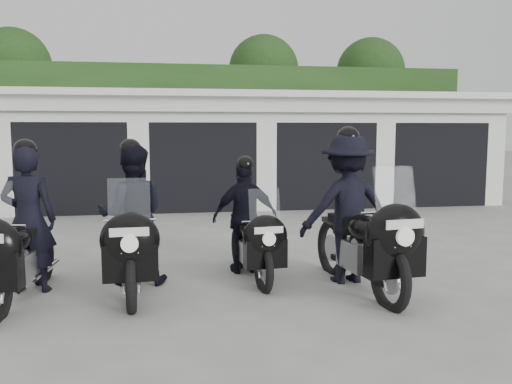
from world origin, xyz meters
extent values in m
plane|color=#A1A09B|center=(0.00, 0.00, 0.00)|extent=(80.00, 80.00, 0.00)
cube|color=white|center=(0.00, 8.50, 1.40)|extent=(16.00, 6.00, 2.80)
cube|color=white|center=(0.00, 8.30, 2.88)|extent=(16.40, 6.80, 0.16)
cube|color=white|center=(0.00, 5.25, 2.65)|extent=(16.40, 0.12, 0.40)
cube|color=black|center=(0.00, 5.48, 0.12)|extent=(16.00, 0.06, 0.24)
cube|color=white|center=(-4.65, 5.65, 1.40)|extent=(0.50, 0.50, 2.80)
cube|color=black|center=(-3.10, 6.70, 1.10)|extent=(2.60, 2.60, 2.20)
cube|color=white|center=(-3.10, 5.65, 2.50)|extent=(2.60, 0.50, 0.60)
cube|color=white|center=(-1.55, 5.65, 1.40)|extent=(0.50, 0.50, 2.80)
cube|color=black|center=(0.00, 6.70, 1.10)|extent=(2.60, 2.60, 2.20)
cube|color=white|center=(0.00, 5.65, 2.50)|extent=(2.60, 0.50, 0.60)
cube|color=white|center=(1.55, 5.65, 1.40)|extent=(0.50, 0.50, 2.80)
cube|color=black|center=(3.10, 6.70, 1.10)|extent=(2.60, 2.60, 2.20)
cube|color=white|center=(3.10, 5.65, 2.50)|extent=(2.60, 0.50, 0.60)
cube|color=white|center=(4.65, 5.65, 1.40)|extent=(0.50, 0.50, 2.80)
cube|color=black|center=(6.20, 6.70, 1.10)|extent=(2.60, 2.60, 2.20)
cube|color=white|center=(6.20, 5.65, 2.50)|extent=(2.60, 0.50, 0.60)
cube|color=white|center=(7.75, 5.65, 1.40)|extent=(0.50, 0.50, 2.80)
cube|color=#1C3A15|center=(0.00, 12.50, 2.15)|extent=(20.00, 2.00, 4.30)
sphere|color=#1C3A15|center=(-6.50, 14.00, 4.40)|extent=(2.80, 2.80, 2.80)
cylinder|color=black|center=(-6.50, 14.00, 1.65)|extent=(0.24, 0.24, 3.30)
sphere|color=#1C3A15|center=(3.00, 14.00, 4.40)|extent=(2.80, 2.80, 2.80)
cylinder|color=black|center=(3.00, 14.00, 1.65)|extent=(0.24, 0.24, 3.30)
sphere|color=#1C3A15|center=(7.50, 14.00, 4.40)|extent=(2.80, 2.80, 2.80)
cylinder|color=black|center=(7.50, 14.00, 1.65)|extent=(0.24, 0.24, 3.30)
torus|color=black|center=(-2.55, -0.32, 0.32)|extent=(0.19, 0.77, 0.76)
cube|color=#A1A2A6|center=(-2.62, -1.05, 0.40)|extent=(0.32, 0.60, 0.33)
cube|color=black|center=(-2.62, -1.07, 0.23)|extent=(0.21, 1.36, 0.06)
ellipsoid|color=black|center=(-2.64, -1.23, 0.75)|extent=(0.39, 0.63, 0.30)
cube|color=black|center=(-2.60, -0.78, 0.77)|extent=(0.32, 0.60, 0.10)
imported|color=black|center=(-2.59, -0.76, 0.92)|extent=(0.71, 0.50, 1.83)
sphere|color=black|center=(-2.59, -0.76, 1.77)|extent=(0.28, 0.28, 0.28)
torus|color=black|center=(-1.30, -1.68, 0.32)|extent=(0.14, 0.76, 0.76)
torus|color=black|center=(-1.36, -0.18, 0.32)|extent=(0.14, 0.76, 0.76)
cube|color=#A1A2A6|center=(-1.33, -0.91, 0.40)|extent=(0.29, 0.58, 0.33)
cube|color=black|center=(-1.33, -0.93, 0.23)|extent=(0.14, 1.36, 0.06)
ellipsoid|color=black|center=(-1.33, -1.08, 0.75)|extent=(0.36, 0.61, 0.30)
cube|color=black|center=(-1.34, -0.64, 0.77)|extent=(0.29, 0.58, 0.10)
ellipsoid|color=black|center=(-1.30, -1.76, 0.81)|extent=(0.67, 0.37, 0.62)
cube|color=black|center=(-1.30, -1.76, 0.57)|extent=(0.61, 0.25, 0.42)
cube|color=#B2BFC6|center=(-1.30, -1.73, 1.23)|extent=(0.46, 0.14, 0.53)
cylinder|color=silver|center=(-1.31, -1.55, 1.00)|extent=(0.58, 0.05, 0.03)
cube|color=white|center=(-1.29, -1.94, 0.94)|extent=(0.42, 0.03, 0.09)
cube|color=white|center=(-1.29, -1.91, 0.75)|extent=(0.19, 0.02, 0.10)
imported|color=black|center=(-1.35, -0.62, 0.91)|extent=(0.91, 0.73, 1.83)
sphere|color=black|center=(-1.35, -0.62, 1.77)|extent=(0.28, 0.28, 0.28)
torus|color=black|center=(0.29, -1.20, 0.28)|extent=(0.17, 0.67, 0.66)
torus|color=black|center=(0.15, 0.09, 0.28)|extent=(0.17, 0.67, 0.66)
cube|color=#A1A2A6|center=(0.22, -0.54, 0.34)|extent=(0.29, 0.52, 0.29)
cube|color=black|center=(0.22, -0.56, 0.20)|extent=(0.20, 1.18, 0.05)
ellipsoid|color=black|center=(0.24, -0.69, 0.65)|extent=(0.35, 0.55, 0.26)
cube|color=black|center=(0.20, -0.30, 0.67)|extent=(0.29, 0.52, 0.09)
ellipsoid|color=black|center=(0.30, -1.28, 0.71)|extent=(0.60, 0.36, 0.54)
cube|color=black|center=(0.30, -1.28, 0.50)|extent=(0.54, 0.26, 0.36)
cube|color=#B2BFC6|center=(0.30, -1.25, 1.07)|extent=(0.41, 0.15, 0.46)
cylinder|color=silver|center=(0.28, -1.10, 0.87)|extent=(0.51, 0.08, 0.03)
cube|color=white|center=(0.32, -1.43, 0.82)|extent=(0.36, 0.05, 0.08)
cube|color=white|center=(0.32, -1.40, 0.65)|extent=(0.16, 0.03, 0.09)
imported|color=black|center=(0.19, -0.29, 0.79)|extent=(0.98, 0.63, 1.59)
sphere|color=black|center=(0.19, -0.29, 1.54)|extent=(0.24, 0.24, 0.24)
torus|color=black|center=(1.59, -2.09, 0.35)|extent=(0.22, 0.83, 0.82)
torus|color=black|center=(1.40, -0.48, 0.35)|extent=(0.22, 0.83, 0.82)
cube|color=#A1A2A6|center=(1.50, -1.27, 0.43)|extent=(0.36, 0.65, 0.36)
cube|color=black|center=(1.50, -1.29, 0.25)|extent=(0.26, 1.47, 0.07)
ellipsoid|color=black|center=(1.52, -1.46, 0.81)|extent=(0.44, 0.69, 0.32)
cube|color=black|center=(1.46, -0.98, 0.83)|extent=(0.36, 0.65, 0.11)
ellipsoid|color=black|center=(1.61, -2.18, 0.88)|extent=(0.75, 0.45, 0.68)
cube|color=black|center=(1.61, -2.18, 0.62)|extent=(0.68, 0.32, 0.45)
cube|color=#B2BFC6|center=(1.60, -2.15, 1.33)|extent=(0.51, 0.19, 0.58)
cylinder|color=silver|center=(1.58, -1.96, 1.08)|extent=(0.63, 0.11, 0.03)
cube|color=white|center=(1.63, -2.37, 1.01)|extent=(0.45, 0.07, 0.10)
cube|color=white|center=(1.62, -2.34, 0.81)|extent=(0.20, 0.04, 0.11)
imported|color=black|center=(1.46, -0.95, 0.99)|extent=(1.35, 0.81, 1.98)
sphere|color=black|center=(1.46, -0.95, 1.92)|extent=(0.30, 0.30, 0.30)
camera|label=1|loc=(-0.88, -7.77, 2.02)|focal=38.00mm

